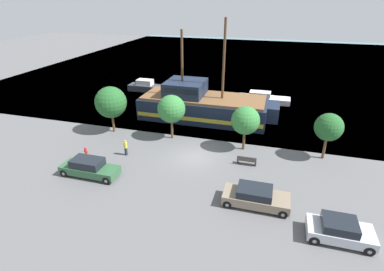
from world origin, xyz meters
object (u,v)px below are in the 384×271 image
object	(u,v)px
moored_boat_outer	(263,98)
parked_car_curb_front	(89,168)
moored_boat_dockside	(147,87)
fire_hydrant	(86,151)
pirate_ship	(202,105)
bench_promenade_east	(247,160)
pedestrian_walking_near	(126,148)
parked_car_curb_rear	(256,197)
parked_car_curb_mid	(340,230)

from	to	relation	value
moored_boat_outer	parked_car_curb_front	size ratio (longest dim) A/B	1.47
moored_boat_dockside	moored_boat_outer	size ratio (longest dim) A/B	0.84
fire_hydrant	pirate_ship	bearing A→B (deg)	55.74
moored_boat_outer	bench_promenade_east	bearing A→B (deg)	-90.46
moored_boat_dockside	bench_promenade_east	size ratio (longest dim) A/B	3.55
moored_boat_dockside	parked_car_curb_front	distance (m)	23.99
parked_car_curb_front	pedestrian_walking_near	size ratio (longest dim) A/B	3.15
parked_car_curb_rear	bench_promenade_east	world-z (taller)	parked_car_curb_rear
pirate_ship	moored_boat_dockside	distance (m)	13.84
parked_car_curb_front	bench_promenade_east	world-z (taller)	parked_car_curb_front
parked_car_curb_mid	bench_promenade_east	distance (m)	9.75
parked_car_curb_mid	moored_boat_outer	bearing A→B (deg)	104.06
parked_car_curb_rear	pedestrian_walking_near	size ratio (longest dim) A/B	3.01
pedestrian_walking_near	fire_hydrant	bearing A→B (deg)	-164.84
moored_boat_dockside	parked_car_curb_front	xyz separation A→B (m)	(5.16, -23.42, 0.09)
pirate_ship	pedestrian_walking_near	size ratio (longest dim) A/B	10.52
parked_car_curb_rear	pirate_ship	bearing A→B (deg)	117.07
fire_hydrant	pedestrian_walking_near	xyz separation A→B (m)	(3.63, 0.98, 0.36)
bench_promenade_east	pedestrian_walking_near	bearing A→B (deg)	-173.26
fire_hydrant	bench_promenade_east	xyz separation A→B (m)	(14.60, 2.28, 0.03)
parked_car_curb_mid	pedestrian_walking_near	xyz separation A→B (m)	(-17.38, 6.04, 0.07)
parked_car_curb_mid	parked_car_curb_rear	size ratio (longest dim) A/B	0.83
parked_car_curb_mid	fire_hydrant	distance (m)	21.62
parked_car_curb_rear	fire_hydrant	distance (m)	16.14
parked_car_curb_rear	fire_hydrant	bearing A→B (deg)	168.85
parked_car_curb_rear	parked_car_curb_mid	bearing A→B (deg)	-20.51
parked_car_curb_mid	fire_hydrant	world-z (taller)	parked_car_curb_mid
moored_boat_dockside	fire_hydrant	bearing A→B (deg)	-82.29
parked_car_curb_front	moored_boat_dockside	bearing A→B (deg)	102.43
moored_boat_outer	parked_car_curb_front	distance (m)	26.09
parked_car_curb_rear	pedestrian_walking_near	xyz separation A→B (m)	(-12.20, 4.11, 0.06)
parked_car_curb_front	fire_hydrant	bearing A→B (deg)	128.66
moored_boat_dockside	parked_car_curb_front	size ratio (longest dim) A/B	1.24
parked_car_curb_mid	pedestrian_walking_near	world-z (taller)	pedestrian_walking_near
fire_hydrant	moored_boat_outer	bearing A→B (deg)	53.59
parked_car_curb_rear	fire_hydrant	world-z (taller)	parked_car_curb_rear
moored_boat_dockside	parked_car_curb_rear	xyz separation A→B (m)	(18.60, -23.55, 0.05)
pirate_ship	parked_car_curb_rear	xyz separation A→B (m)	(7.70, -15.07, -0.93)
moored_boat_dockside	moored_boat_outer	world-z (taller)	moored_boat_dockside
fire_hydrant	bench_promenade_east	size ratio (longest dim) A/B	0.46
pirate_ship	parked_car_curb_mid	size ratio (longest dim) A/B	4.22
parked_car_curb_rear	bench_promenade_east	distance (m)	5.55
bench_promenade_east	parked_car_curb_rear	bearing A→B (deg)	-77.13
fire_hydrant	moored_boat_dockside	bearing A→B (deg)	97.71
parked_car_curb_rear	bench_promenade_east	size ratio (longest dim) A/B	2.74
pirate_ship	parked_car_curb_rear	distance (m)	16.95
parked_car_curb_mid	fire_hydrant	bearing A→B (deg)	166.46
moored_boat_outer	pedestrian_walking_near	size ratio (longest dim) A/B	4.63
parked_car_curb_rear	pedestrian_walking_near	bearing A→B (deg)	161.40
moored_boat_outer	parked_car_curb_front	world-z (taller)	parked_car_curb_front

